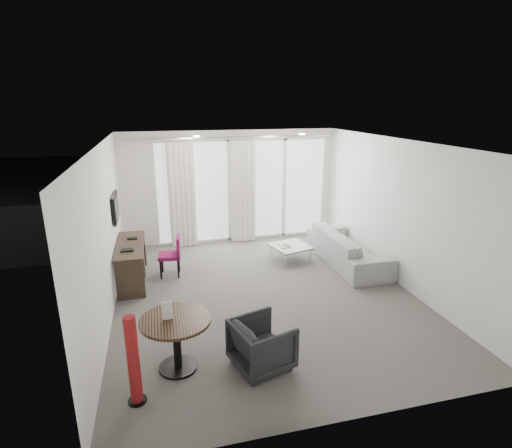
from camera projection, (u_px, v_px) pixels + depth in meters
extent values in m
cube|color=#575550|center=(264.00, 294.00, 6.96)|extent=(5.00, 6.00, 0.00)
cube|color=white|center=(265.00, 143.00, 6.20)|extent=(5.00, 6.00, 0.00)
cube|color=silver|center=(105.00, 235.00, 5.99)|extent=(0.00, 6.00, 2.60)
cube|color=silver|center=(399.00, 213.00, 7.17)|extent=(0.00, 6.00, 2.60)
cube|color=silver|center=(349.00, 312.00, 3.80)|extent=(5.00, 0.00, 2.60)
cylinder|color=#FFE0B2|center=(196.00, 136.00, 7.47)|extent=(0.12, 0.12, 0.02)
cylinder|color=#FFE0B2|center=(302.00, 134.00, 7.96)|extent=(0.12, 0.12, 0.02)
cylinder|color=maroon|center=(133.00, 361.00, 4.32)|extent=(0.28, 0.28, 1.07)
imported|color=black|center=(262.00, 344.00, 4.98)|extent=(0.85, 0.84, 0.63)
imported|color=gray|center=(348.00, 248.00, 8.21)|extent=(0.89, 2.28, 0.67)
cube|color=#4D4D50|center=(232.00, 223.00, 11.22)|extent=(5.60, 3.00, 0.12)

